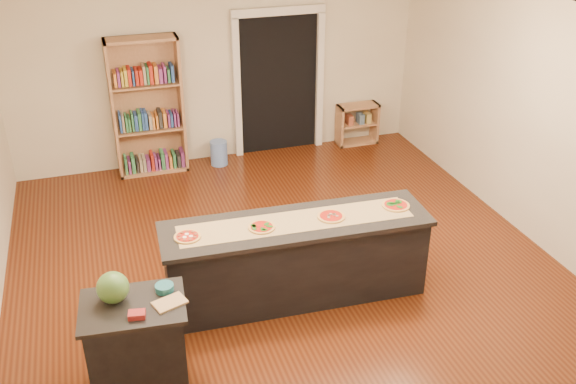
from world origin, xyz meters
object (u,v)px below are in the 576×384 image
object	(u,v)px
watermelon	(113,288)
waste_bin	(219,153)
side_counter	(138,344)
kitchen_island	(296,259)
bookshelf	(148,107)
low_shelf	(357,124)

from	to	relation	value
watermelon	waste_bin	bearing A→B (deg)	67.07
side_counter	kitchen_island	bearing A→B (deg)	30.43
bookshelf	low_shelf	distance (m)	3.30
side_counter	bookshelf	world-z (taller)	bookshelf
side_counter	bookshelf	distance (m)	4.39
side_counter	watermelon	world-z (taller)	watermelon
low_shelf	watermelon	distance (m)	5.88
bookshelf	waste_bin	bearing A→B (deg)	-4.95
low_shelf	side_counter	bearing A→B (deg)	-131.90
watermelon	side_counter	bearing A→B (deg)	-36.87
waste_bin	bookshelf	bearing A→B (deg)	175.05
kitchen_island	waste_bin	world-z (taller)	kitchen_island
kitchen_island	low_shelf	xyz separation A→B (m)	(2.21, 3.55, -0.12)
low_shelf	watermelon	size ratio (longest dim) A/B	2.45
bookshelf	low_shelf	xyz separation A→B (m)	(3.24, 0.04, -0.66)
bookshelf	watermelon	size ratio (longest dim) A/B	7.40
waste_bin	low_shelf	bearing A→B (deg)	2.98
side_counter	watermelon	xyz separation A→B (m)	(-0.13, 0.10, 0.55)
waste_bin	watermelon	size ratio (longest dim) A/B	1.39
low_shelf	waste_bin	world-z (taller)	low_shelf
kitchen_island	bookshelf	bearing A→B (deg)	109.14
watermelon	bookshelf	bearing A→B (deg)	79.46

